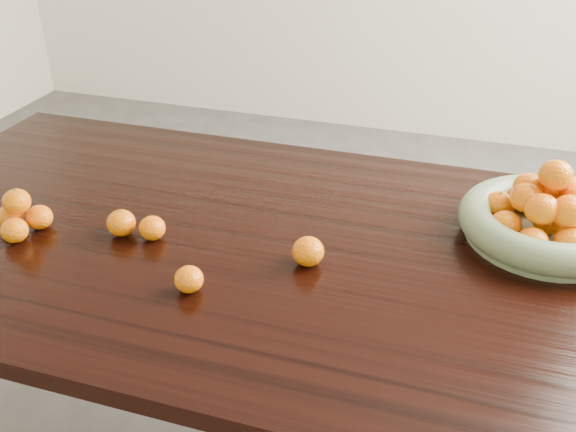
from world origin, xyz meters
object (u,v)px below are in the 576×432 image
(orange_pyramid, at_px, (20,216))
(loose_orange_0, at_px, (121,223))
(dining_table, at_px, (284,276))
(fruit_bowl, at_px, (547,219))

(orange_pyramid, height_order, loose_orange_0, orange_pyramid)
(dining_table, distance_m, orange_pyramid, 0.60)
(fruit_bowl, bearing_deg, dining_table, -161.01)
(orange_pyramid, bearing_deg, loose_orange_0, 14.82)
(fruit_bowl, relative_size, orange_pyramid, 3.00)
(fruit_bowl, height_order, orange_pyramid, fruit_bowl)
(fruit_bowl, relative_size, loose_orange_0, 5.82)
(loose_orange_0, bearing_deg, orange_pyramid, -165.18)
(dining_table, xyz_separation_m, orange_pyramid, (-0.57, -0.13, 0.13))
(fruit_bowl, distance_m, orange_pyramid, 1.15)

